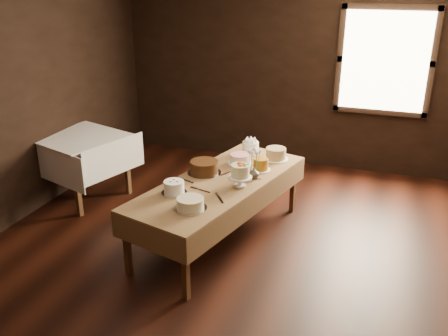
% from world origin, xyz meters
% --- Properties ---
extents(floor, '(5.00, 6.00, 0.01)m').
position_xyz_m(floor, '(0.00, 0.00, 0.00)').
color(floor, black).
rests_on(floor, ground).
extents(wall_back, '(5.00, 0.02, 2.80)m').
position_xyz_m(wall_back, '(0.00, 3.00, 1.40)').
color(wall_back, black).
rests_on(wall_back, ground).
extents(window, '(1.10, 0.05, 1.30)m').
position_xyz_m(window, '(1.30, 2.94, 1.60)').
color(window, '#FFEABF').
rests_on(window, wall_back).
extents(display_table, '(1.42, 2.38, 0.69)m').
position_xyz_m(display_table, '(-0.14, 0.45, 0.64)').
color(display_table, '#412918').
rests_on(display_table, ground).
extents(side_table, '(1.20, 1.20, 0.81)m').
position_xyz_m(side_table, '(-2.15, 0.89, 0.72)').
color(side_table, '#412918').
rests_on(side_table, ground).
extents(cake_meringue, '(0.23, 0.23, 0.15)m').
position_xyz_m(cake_meringue, '(-0.07, 1.34, 0.76)').
color(cake_meringue, silver).
rests_on(cake_meringue, display_table).
extents(cake_speckled, '(0.29, 0.29, 0.14)m').
position_xyz_m(cake_speckled, '(0.26, 1.25, 0.76)').
color(cake_speckled, white).
rests_on(cake_speckled, display_table).
extents(cake_lattice, '(0.31, 0.31, 0.11)m').
position_xyz_m(cake_lattice, '(-0.08, 0.98, 0.74)').
color(cake_lattice, white).
rests_on(cake_lattice, display_table).
extents(cake_caramel, '(0.22, 0.22, 0.14)m').
position_xyz_m(cake_caramel, '(0.19, 0.87, 0.76)').
color(cake_caramel, white).
rests_on(cake_caramel, display_table).
extents(cake_chocolate, '(0.37, 0.37, 0.14)m').
position_xyz_m(cake_chocolate, '(-0.36, 0.58, 0.76)').
color(cake_chocolate, silver).
rests_on(cake_chocolate, display_table).
extents(cake_flowers, '(0.24, 0.24, 0.25)m').
position_xyz_m(cake_flowers, '(0.11, 0.39, 0.80)').
color(cake_flowers, white).
rests_on(cake_flowers, display_table).
extents(cake_swirl, '(0.27, 0.27, 0.13)m').
position_xyz_m(cake_swirl, '(-0.45, 0.01, 0.75)').
color(cake_swirl, silver).
rests_on(cake_swirl, display_table).
extents(cake_cream, '(0.32, 0.32, 0.11)m').
position_xyz_m(cake_cream, '(-0.17, -0.24, 0.74)').
color(cake_cream, silver).
rests_on(cake_cream, display_table).
extents(cake_server_a, '(0.24, 0.09, 0.01)m').
position_xyz_m(cake_server_a, '(-0.20, 0.16, 0.69)').
color(cake_server_a, silver).
rests_on(cake_server_a, display_table).
extents(cake_server_b, '(0.16, 0.21, 0.01)m').
position_xyz_m(cake_server_b, '(0.03, 0.02, 0.69)').
color(cake_server_b, silver).
rests_on(cake_server_b, display_table).
extents(cake_server_c, '(0.12, 0.23, 0.01)m').
position_xyz_m(cake_server_c, '(-0.10, 0.74, 0.69)').
color(cake_server_c, silver).
rests_on(cake_server_c, display_table).
extents(cake_server_d, '(0.23, 0.12, 0.01)m').
position_xyz_m(cake_server_d, '(0.19, 0.61, 0.69)').
color(cake_server_d, silver).
rests_on(cake_server_d, display_table).
extents(cake_server_e, '(0.23, 0.10, 0.01)m').
position_xyz_m(cake_server_e, '(-0.44, 0.32, 0.69)').
color(cake_server_e, silver).
rests_on(cake_server_e, display_table).
extents(flower_vase, '(0.15, 0.15, 0.12)m').
position_xyz_m(flower_vase, '(0.18, 0.63, 0.75)').
color(flower_vase, '#2D2823').
rests_on(flower_vase, display_table).
extents(flower_bouquet, '(0.14, 0.14, 0.20)m').
position_xyz_m(flower_bouquet, '(0.18, 0.63, 0.93)').
color(flower_bouquet, white).
rests_on(flower_bouquet, flower_vase).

